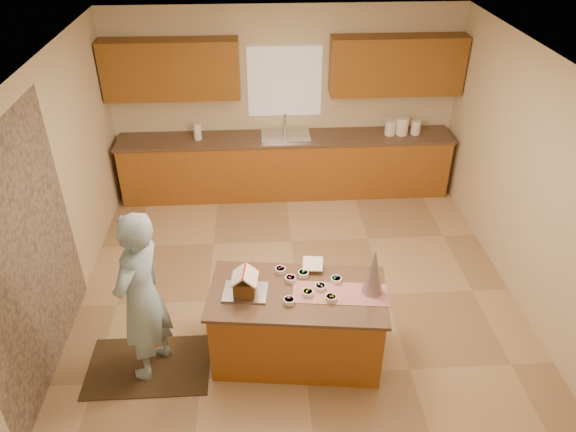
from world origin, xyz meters
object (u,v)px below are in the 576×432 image
object	(u,v)px
island_base	(297,325)
boy	(141,298)
tinsel_tree	(374,271)
gingerbread_house	(245,284)

from	to	relation	value
island_base	boy	size ratio (longest dim) A/B	0.91
tinsel_tree	boy	world-z (taller)	boy
island_base	gingerbread_house	distance (m)	0.74
island_base	gingerbread_house	size ratio (longest dim) A/B	5.80
island_base	boy	bearing A→B (deg)	-169.85
island_base	boy	xyz separation A→B (m)	(-1.44, -0.09, 0.51)
island_base	gingerbread_house	bearing A→B (deg)	-174.81
tinsel_tree	gingerbread_house	distance (m)	1.20
tinsel_tree	gingerbread_house	world-z (taller)	tinsel_tree
island_base	boy	world-z (taller)	boy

